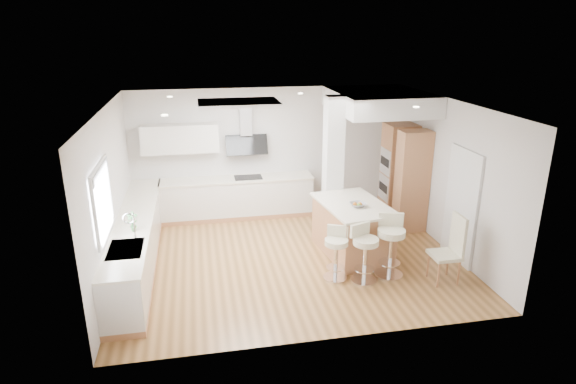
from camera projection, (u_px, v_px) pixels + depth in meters
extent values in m
plane|color=#9C6B3A|center=(290.00, 257.00, 8.86)|extent=(6.00, 6.00, 0.00)
cube|color=silver|center=(290.00, 257.00, 8.86)|extent=(6.00, 5.00, 0.02)
cube|color=beige|center=(268.00, 151.00, 10.72)|extent=(6.00, 0.04, 2.80)
cube|color=beige|center=(111.00, 196.00, 7.87)|extent=(0.04, 5.00, 2.80)
cube|color=beige|center=(448.00, 176.00, 8.94)|extent=(0.04, 5.00, 2.80)
cube|color=silver|center=(239.00, 103.00, 8.37)|extent=(1.40, 0.95, 0.05)
cube|color=white|center=(239.00, 103.00, 8.37)|extent=(1.25, 0.80, 0.03)
cylinder|color=#EBE3C8|center=(170.00, 97.00, 8.98)|extent=(0.10, 0.10, 0.02)
cylinder|color=#EBE3C8|center=(165.00, 115.00, 7.13)|extent=(0.10, 0.10, 0.02)
cylinder|color=#EBE3C8|center=(300.00, 93.00, 9.43)|extent=(0.10, 0.10, 0.02)
cylinder|color=#EBE3C8|center=(382.00, 95.00, 9.24)|extent=(0.10, 0.10, 0.02)
cylinder|color=#EBE3C8|center=(416.00, 107.00, 7.85)|extent=(0.10, 0.10, 0.02)
cube|color=white|center=(102.00, 200.00, 6.96)|extent=(0.03, 1.15, 0.95)
cube|color=silver|center=(98.00, 167.00, 6.79)|extent=(0.04, 1.28, 0.06)
cube|color=silver|center=(107.00, 232.00, 7.12)|extent=(0.04, 1.28, 0.06)
cube|color=silver|center=(95.00, 216.00, 6.39)|extent=(0.04, 0.06, 0.95)
cube|color=silver|center=(109.00, 187.00, 7.52)|extent=(0.04, 0.06, 0.95)
cube|color=#9EA1A6|center=(100.00, 172.00, 6.82)|extent=(0.03, 1.18, 0.14)
cube|color=#494139|center=(462.00, 207.00, 8.51)|extent=(0.02, 0.90, 2.00)
cube|color=silver|center=(461.00, 207.00, 8.51)|extent=(0.05, 1.00, 2.10)
cube|color=#B4784D|center=(139.00, 262.00, 8.59)|extent=(0.60, 4.50, 0.10)
cube|color=silver|center=(137.00, 240.00, 8.45)|extent=(0.60, 4.50, 0.76)
cube|color=beige|center=(134.00, 219.00, 8.32)|extent=(0.63, 4.50, 0.04)
cube|color=silver|center=(125.00, 249.00, 7.16)|extent=(0.50, 0.75, 0.02)
cube|color=silver|center=(124.00, 258.00, 7.01)|extent=(0.40, 0.34, 0.10)
cube|color=silver|center=(127.00, 247.00, 7.34)|extent=(0.40, 0.34, 0.10)
cylinder|color=white|center=(135.00, 229.00, 7.40)|extent=(0.02, 0.02, 0.36)
torus|color=white|center=(129.00, 219.00, 7.32)|extent=(0.18, 0.02, 0.18)
imported|color=#428243|center=(133.00, 222.00, 7.71)|extent=(0.17, 0.12, 0.33)
cube|color=#B4784D|center=(238.00, 214.00, 10.75)|extent=(3.30, 0.60, 0.10)
cube|color=silver|center=(237.00, 196.00, 10.61)|extent=(3.30, 0.60, 0.76)
cube|color=beige|center=(237.00, 179.00, 10.48)|extent=(3.33, 0.63, 0.04)
cube|color=black|center=(248.00, 177.00, 10.52)|extent=(0.60, 0.40, 0.01)
cube|color=silver|center=(180.00, 139.00, 10.09)|extent=(1.60, 0.34, 0.60)
cube|color=silver|center=(246.00, 119.00, 10.30)|extent=(0.25, 0.18, 0.70)
cube|color=black|center=(247.00, 145.00, 10.40)|extent=(0.90, 0.26, 0.44)
cube|color=silver|center=(333.00, 167.00, 9.47)|extent=(0.35, 0.35, 2.80)
cube|color=silver|center=(379.00, 101.00, 9.69)|extent=(1.78, 2.20, 0.40)
cube|color=#B4784D|center=(398.00, 172.00, 10.39)|extent=(0.62, 0.62, 2.10)
cube|color=#B4784D|center=(412.00, 182.00, 9.74)|extent=(0.62, 0.40, 2.10)
cube|color=silver|center=(385.00, 162.00, 10.25)|extent=(0.02, 0.55, 0.55)
cube|color=silver|center=(384.00, 187.00, 10.44)|extent=(0.02, 0.55, 0.55)
cube|color=black|center=(385.00, 162.00, 10.25)|extent=(0.01, 0.45, 0.18)
cube|color=black|center=(383.00, 187.00, 10.44)|extent=(0.01, 0.45, 0.18)
cube|color=#B4784D|center=(352.00, 230.00, 8.90)|extent=(1.19, 1.66, 0.94)
cube|color=beige|center=(353.00, 205.00, 8.73)|extent=(1.29, 1.76, 0.04)
imported|color=gray|center=(358.00, 205.00, 8.57)|extent=(0.32, 0.32, 0.07)
sphere|color=orange|center=(360.00, 204.00, 8.58)|extent=(0.09, 0.09, 0.08)
sphere|color=orange|center=(355.00, 204.00, 8.57)|extent=(0.09, 0.09, 0.08)
sphere|color=olive|center=(359.00, 205.00, 8.53)|extent=(0.09, 0.09, 0.08)
cylinder|color=white|center=(335.00, 277.00, 8.13)|extent=(0.54, 0.54, 0.03)
cylinder|color=white|center=(336.00, 261.00, 8.03)|extent=(0.09, 0.09, 0.60)
cylinder|color=white|center=(336.00, 267.00, 8.07)|extent=(0.42, 0.42, 0.01)
cylinder|color=beige|center=(336.00, 242.00, 7.91)|extent=(0.51, 0.51, 0.09)
cube|color=beige|center=(338.00, 231.00, 8.01)|extent=(0.34, 0.18, 0.20)
cylinder|color=white|center=(364.00, 280.00, 8.05)|extent=(0.57, 0.57, 0.03)
cylinder|color=white|center=(365.00, 262.00, 7.94)|extent=(0.09, 0.09, 0.65)
cylinder|color=white|center=(364.00, 269.00, 7.98)|extent=(0.44, 0.44, 0.02)
cylinder|color=beige|center=(366.00, 241.00, 7.82)|extent=(0.54, 0.54, 0.10)
cube|color=beige|center=(360.00, 230.00, 7.90)|extent=(0.37, 0.18, 0.22)
cylinder|color=white|center=(388.00, 274.00, 8.23)|extent=(0.59, 0.59, 0.03)
cylinder|color=white|center=(390.00, 255.00, 8.11)|extent=(0.09, 0.09, 0.71)
cylinder|color=white|center=(389.00, 262.00, 8.16)|extent=(0.46, 0.46, 0.02)
cylinder|color=beige|center=(391.00, 233.00, 7.98)|extent=(0.57, 0.57, 0.11)
cube|color=beige|center=(391.00, 220.00, 8.09)|extent=(0.42, 0.16, 0.24)
cube|color=beige|center=(445.00, 255.00, 7.90)|extent=(0.45, 0.45, 0.06)
cube|color=beige|center=(458.00, 236.00, 7.83)|extent=(0.05, 0.42, 0.72)
cylinder|color=#B4784D|center=(438.00, 275.00, 7.78)|extent=(0.04, 0.04, 0.44)
cylinder|color=#B4784D|center=(428.00, 265.00, 8.12)|extent=(0.04, 0.04, 0.44)
cylinder|color=#B4784D|center=(459.00, 273.00, 7.85)|extent=(0.04, 0.04, 0.44)
cylinder|color=#B4784D|center=(448.00, 263.00, 8.18)|extent=(0.04, 0.04, 0.44)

